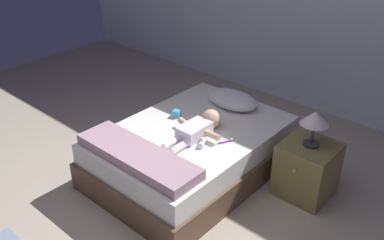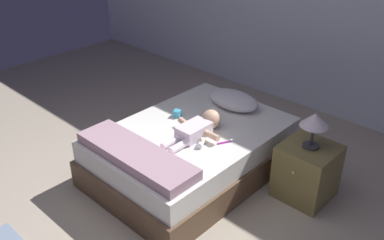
{
  "view_description": "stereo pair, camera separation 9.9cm",
  "coord_description": "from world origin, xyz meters",
  "px_view_note": "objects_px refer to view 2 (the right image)",
  "views": [
    {
      "loc": [
        2.09,
        -1.54,
        2.39
      ],
      "look_at": [
        -0.1,
        0.95,
        0.57
      ],
      "focal_mm": 39.09,
      "sensor_mm": 36.0,
      "label": 1
    },
    {
      "loc": [
        2.17,
        -1.47,
        2.39
      ],
      "look_at": [
        -0.1,
        0.95,
        0.57
      ],
      "focal_mm": 39.09,
      "sensor_mm": 36.0,
      "label": 2
    }
  ],
  "objects_px": {
    "bed": "(192,151)",
    "toothbrush": "(225,142)",
    "pillow": "(233,100)",
    "nightstand": "(307,171)",
    "lamp": "(315,121)",
    "toy_block": "(177,113)",
    "baby": "(199,128)",
    "baby_bottle": "(201,143)"
  },
  "relations": [
    {
      "from": "bed",
      "to": "toothbrush",
      "type": "relative_size",
      "value": 13.22
    },
    {
      "from": "pillow",
      "to": "nightstand",
      "type": "height_order",
      "value": "pillow"
    },
    {
      "from": "lamp",
      "to": "bed",
      "type": "bearing_deg",
      "value": -156.34
    },
    {
      "from": "pillow",
      "to": "toothbrush",
      "type": "relative_size",
      "value": 4.0
    },
    {
      "from": "lamp",
      "to": "toy_block",
      "type": "relative_size",
      "value": 3.75
    },
    {
      "from": "pillow",
      "to": "toy_block",
      "type": "relative_size",
      "value": 6.56
    },
    {
      "from": "baby",
      "to": "toy_block",
      "type": "distance_m",
      "value": 0.4
    },
    {
      "from": "lamp",
      "to": "baby_bottle",
      "type": "distance_m",
      "value": 0.96
    },
    {
      "from": "baby",
      "to": "lamp",
      "type": "bearing_deg",
      "value": 27.3
    },
    {
      "from": "baby_bottle",
      "to": "nightstand",
      "type": "bearing_deg",
      "value": 38.16
    },
    {
      "from": "bed",
      "to": "pillow",
      "type": "relative_size",
      "value": 3.3
    },
    {
      "from": "toy_block",
      "to": "bed",
      "type": "bearing_deg",
      "value": -17.7
    },
    {
      "from": "nightstand",
      "to": "lamp",
      "type": "bearing_deg",
      "value": 90.0
    },
    {
      "from": "bed",
      "to": "pillow",
      "type": "height_order",
      "value": "pillow"
    },
    {
      "from": "nightstand",
      "to": "bed",
      "type": "bearing_deg",
      "value": -156.34
    },
    {
      "from": "baby_bottle",
      "to": "toy_block",
      "type": "bearing_deg",
      "value": 155.82
    },
    {
      "from": "pillow",
      "to": "baby",
      "type": "height_order",
      "value": "baby"
    },
    {
      "from": "nightstand",
      "to": "baby_bottle",
      "type": "height_order",
      "value": "baby_bottle"
    },
    {
      "from": "bed",
      "to": "baby_bottle",
      "type": "distance_m",
      "value": 0.39
    },
    {
      "from": "pillow",
      "to": "toy_block",
      "type": "height_order",
      "value": "pillow"
    },
    {
      "from": "pillow",
      "to": "nightstand",
      "type": "xyz_separation_m",
      "value": [
        0.97,
        -0.19,
        -0.29
      ]
    },
    {
      "from": "bed",
      "to": "baby",
      "type": "bearing_deg",
      "value": -12.16
    },
    {
      "from": "toothbrush",
      "to": "nightstand",
      "type": "distance_m",
      "value": 0.75
    },
    {
      "from": "toothbrush",
      "to": "baby_bottle",
      "type": "relative_size",
      "value": 1.08
    },
    {
      "from": "bed",
      "to": "nightstand",
      "type": "height_order",
      "value": "nightstand"
    },
    {
      "from": "toothbrush",
      "to": "lamp",
      "type": "relative_size",
      "value": 0.44
    },
    {
      "from": "toy_block",
      "to": "baby_bottle",
      "type": "bearing_deg",
      "value": -24.18
    },
    {
      "from": "pillow",
      "to": "baby",
      "type": "distance_m",
      "value": 0.65
    },
    {
      "from": "toothbrush",
      "to": "lamp",
      "type": "xyz_separation_m",
      "value": [
        0.6,
        0.39,
        0.27
      ]
    },
    {
      "from": "baby_bottle",
      "to": "lamp",
      "type": "bearing_deg",
      "value": 38.16
    },
    {
      "from": "baby",
      "to": "lamp",
      "type": "relative_size",
      "value": 2.07
    },
    {
      "from": "bed",
      "to": "nightstand",
      "type": "relative_size",
      "value": 3.66
    },
    {
      "from": "toy_block",
      "to": "baby_bottle",
      "type": "distance_m",
      "value": 0.57
    },
    {
      "from": "baby",
      "to": "toothbrush",
      "type": "relative_size",
      "value": 4.74
    },
    {
      "from": "toothbrush",
      "to": "lamp",
      "type": "distance_m",
      "value": 0.77
    },
    {
      "from": "baby",
      "to": "toothbrush",
      "type": "bearing_deg",
      "value": 11.14
    },
    {
      "from": "lamp",
      "to": "toothbrush",
      "type": "bearing_deg",
      "value": -146.63
    },
    {
      "from": "toothbrush",
      "to": "baby_bottle",
      "type": "height_order",
      "value": "baby_bottle"
    },
    {
      "from": "bed",
      "to": "toothbrush",
      "type": "bearing_deg",
      "value": 4.69
    },
    {
      "from": "lamp",
      "to": "baby_bottle",
      "type": "height_order",
      "value": "lamp"
    },
    {
      "from": "toothbrush",
      "to": "baby_bottle",
      "type": "bearing_deg",
      "value": -125.83
    },
    {
      "from": "nightstand",
      "to": "baby_bottle",
      "type": "distance_m",
      "value": 0.95
    }
  ]
}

